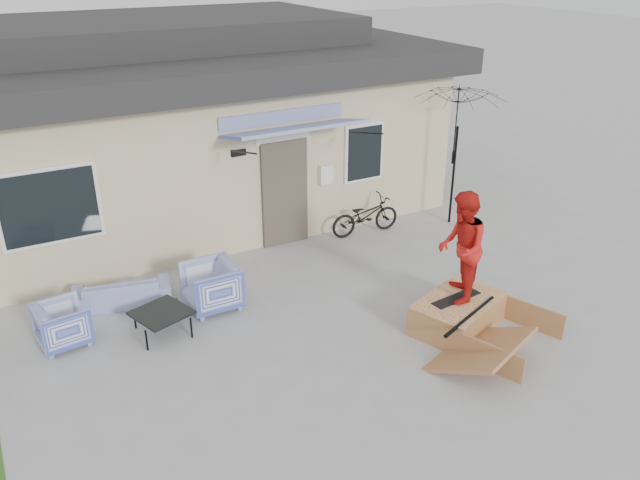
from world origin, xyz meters
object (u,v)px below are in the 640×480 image
armchair_left (62,322)px  skate_ramp (458,313)px  loveseat (121,287)px  armchair_right (211,284)px  skateboard (456,298)px  patio_umbrella (456,143)px  bicycle (365,212)px  skater (462,245)px  coffee_table (163,322)px

armchair_left → skate_ramp: armchair_left is taller
loveseat → armchair_left: size_ratio=2.14×
armchair_right → skateboard: 3.91m
patio_umbrella → skate_ramp: bearing=-128.0°
skateboard → patio_umbrella: bearing=45.9°
bicycle → patio_umbrella: 2.32m
skater → armchair_left: bearing=-79.2°
skate_ramp → patio_umbrella: bearing=31.8°
skateboard → coffee_table: bearing=148.1°
loveseat → patio_umbrella: bearing=-167.0°
skate_ramp → armchair_left: bearing=135.1°
patio_umbrella → skateboard: 4.33m
skater → bicycle: bearing=-155.4°
loveseat → patio_umbrella: size_ratio=0.71×
skateboard → skate_ramp: bearing=-75.3°
skateboard → skater: size_ratio=0.50×
patio_umbrella → skater: size_ratio=1.28×
bicycle → skateboard: bicycle is taller
loveseat → skater: skater is taller
skate_ramp → skateboard: bearing=90.0°
armchair_right → patio_umbrella: bearing=98.7°
coffee_table → skate_ramp: (4.06, -2.05, 0.05)m
coffee_table → skate_ramp: size_ratio=0.40×
armchair_left → skater: 6.01m
bicycle → skate_ramp: 3.74m
armchair_left → patio_umbrella: patio_umbrella is taller
armchair_right → skater: 4.02m
bicycle → skater: size_ratio=0.87×
loveseat → armchair_left: (-1.03, -0.76, 0.06)m
skateboard → skater: skater is taller
coffee_table → skater: size_ratio=0.44×
skater → skateboard: bearing=180.0°
armchair_left → patio_umbrella: (7.98, 0.80, 1.38)m
armchair_right → coffee_table: 1.04m
coffee_table → skate_ramp: 4.54m
armchair_left → patio_umbrella: size_ratio=0.33×
armchair_right → coffee_table: bearing=-68.5°
coffee_table → patio_umbrella: size_ratio=0.35×
skate_ramp → skateboard: 0.27m
loveseat → skate_ramp: 5.45m
armchair_right → skate_ramp: size_ratio=0.45×
skate_ramp → skater: 1.15m
coffee_table → patio_umbrella: (6.62, 1.24, 1.56)m
armchair_right → skateboard: size_ratio=0.99×
armchair_right → coffee_table: armchair_right is taller
patio_umbrella → skate_ramp: patio_umbrella is taller
patio_umbrella → skateboard: patio_umbrella is taller
patio_umbrella → skateboard: bearing=-128.5°
armchair_right → coffee_table: size_ratio=1.12×
armchair_left → skater: (5.40, -2.44, 1.02)m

